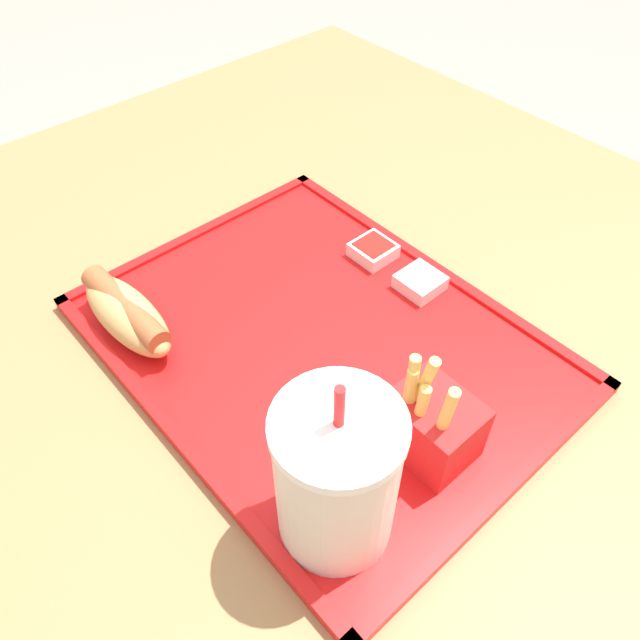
% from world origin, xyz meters
% --- Properties ---
extents(ground_plane, '(8.00, 8.00, 0.00)m').
position_xyz_m(ground_plane, '(0.00, 0.00, 0.00)').
color(ground_plane, gray).
extents(dining_table, '(1.14, 1.05, 0.77)m').
position_xyz_m(dining_table, '(0.00, 0.00, 0.39)').
color(dining_table, olive).
rests_on(dining_table, ground_plane).
extents(food_tray, '(0.45, 0.34, 0.01)m').
position_xyz_m(food_tray, '(-0.01, 0.02, 0.78)').
color(food_tray, red).
rests_on(food_tray, dining_table).
extents(soda_cup, '(0.09, 0.09, 0.17)m').
position_xyz_m(soda_cup, '(-0.16, 0.13, 0.85)').
color(soda_cup, silver).
rests_on(soda_cup, food_tray).
extents(hot_dog_far, '(0.13, 0.05, 0.04)m').
position_xyz_m(hot_dog_far, '(0.13, 0.15, 0.80)').
color(hot_dog_far, tan).
rests_on(hot_dog_far, food_tray).
extents(fries_carton, '(0.07, 0.06, 0.11)m').
position_xyz_m(fries_carton, '(-0.16, 0.03, 0.81)').
color(fries_carton, red).
rests_on(fries_carton, food_tray).
extents(sauce_cup_mayo, '(0.04, 0.04, 0.02)m').
position_xyz_m(sauce_cup_mayo, '(-0.02, -0.11, 0.79)').
color(sauce_cup_mayo, silver).
rests_on(sauce_cup_mayo, food_tray).
extents(sauce_cup_ketchup, '(0.04, 0.04, 0.02)m').
position_xyz_m(sauce_cup_ketchup, '(0.05, -0.11, 0.79)').
color(sauce_cup_ketchup, silver).
rests_on(sauce_cup_ketchup, food_tray).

